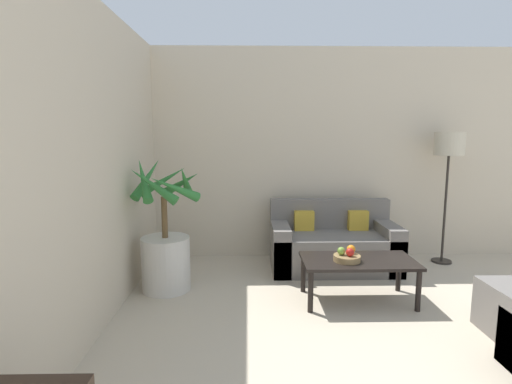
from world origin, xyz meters
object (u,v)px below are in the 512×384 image
Objects in this scene: apple_red at (350,252)px; coffee_table at (358,264)px; fruit_bowl at (347,258)px; apple_green at (341,251)px; potted_palm at (166,246)px; floor_lamp at (449,151)px; orange_fruit at (351,249)px; sofa_loveseat at (333,245)px.

coffee_table is at bearing 38.80° from apple_red.
fruit_bowl is 3.32× the size of apple_green.
potted_palm reaches higher than apple_green.
potted_palm is 1.94m from coffee_table.
apple_green is at bearing -11.91° from potted_palm.
floor_lamp is at bearing 38.31° from fruit_bowl.
coffee_table is (1.91, -0.33, -0.10)m from potted_palm.
fruit_bowl is 0.10m from orange_fruit.
floor_lamp reaches higher than potted_palm.
floor_lamp is 2.07m from orange_fruit.
fruit_bowl is at bearing 119.20° from apple_red.
fruit_bowl is 3.07× the size of orange_fruit.
sofa_loveseat is 1.38× the size of coffee_table.
apple_red is at bearing -109.73° from orange_fruit.
apple_green is at bearing -97.99° from sofa_loveseat.
potted_palm is 1.87m from orange_fruit.
fruit_bowl is at bearing -157.33° from coffee_table.
fruit_bowl is 3.26× the size of apple_red.
orange_fruit is (0.10, 0.05, 0.00)m from apple_green.
fruit_bowl is (-0.12, -0.05, 0.08)m from coffee_table.
coffee_table is 0.23m from apple_green.
fruit_bowl is 0.08m from apple_red.
orange_fruit is at bearing -142.12° from floor_lamp.
sofa_loveseat reaches higher than fruit_bowl.
floor_lamp is 6.44× the size of fruit_bowl.
floor_lamp is (1.43, 0.18, 1.13)m from sofa_loveseat.
potted_palm is at bearing 168.02° from fruit_bowl.
potted_palm is 17.88× the size of apple_red.
coffee_table is 0.16m from fruit_bowl.
floor_lamp reaches higher than apple_red.
apple_green is at bearing -167.68° from coffee_table.
apple_red is 0.10m from orange_fruit.
potted_palm is 18.25× the size of apple_green.
sofa_loveseat is at bearing 92.06° from coffee_table.
potted_palm is at bearing -166.07° from floor_lamp.
coffee_table is (-1.40, -1.15, -1.05)m from floor_lamp.
sofa_loveseat is at bearing 85.02° from fruit_bowl.
apple_red is (-0.11, -0.08, 0.15)m from coffee_table.
apple_red is 1.02× the size of apple_green.
apple_red is 0.08m from apple_green.
apple_green reaches higher than coffee_table.
apple_green is (-0.14, -1.01, 0.23)m from sofa_loveseat.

